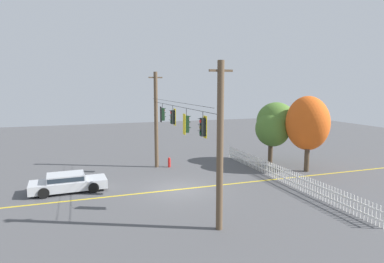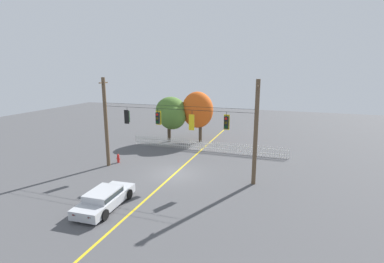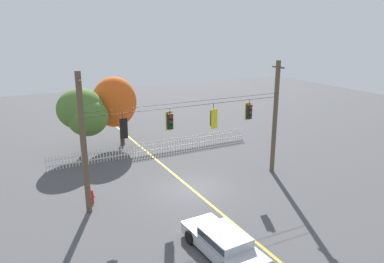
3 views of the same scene
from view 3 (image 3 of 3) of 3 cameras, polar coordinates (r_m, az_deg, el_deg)
name	(u,v)px [view 3 (image 3 of 3)]	position (r m, az deg, el deg)	size (l,w,h in m)	color
ground	(192,189)	(23.23, -0.07, -8.87)	(80.00, 80.00, 0.00)	#4C4C4F
lane_centerline_stripe	(192,189)	(23.23, -0.07, -8.86)	(0.16, 36.00, 0.01)	gold
signal_support_span	(192,129)	(21.87, -0.07, 0.43)	(12.92, 1.10, 7.67)	brown
traffic_signal_southbound_primary	(123,128)	(20.21, -10.62, 0.56)	(0.43, 0.38, 1.38)	black
traffic_signal_northbound_primary	(170,121)	(21.14, -3.43, 1.60)	(0.43, 0.38, 1.33)	black
traffic_signal_eastbound_side	(213,118)	(22.45, 3.32, 2.05)	(0.43, 0.38, 1.53)	black
traffic_signal_northbound_secondary	(249,112)	(23.86, 8.82, 3.07)	(0.43, 0.38, 1.36)	black
white_picket_fence	(156,147)	(29.36, -5.62, -2.42)	(16.55, 0.06, 1.04)	white
autumn_maple_near_fence	(83,112)	(29.68, -16.48, 2.86)	(3.77, 3.53, 5.20)	#473828
autumn_maple_mid	(115,102)	(31.33, -11.81, 4.57)	(3.69, 3.08, 5.81)	#473828
parked_car	(223,242)	(17.01, 4.88, -16.71)	(2.09, 4.65, 1.15)	#B7BABF
fire_hydrant	(92,196)	(22.12, -15.26, -9.68)	(0.38, 0.22, 0.81)	red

